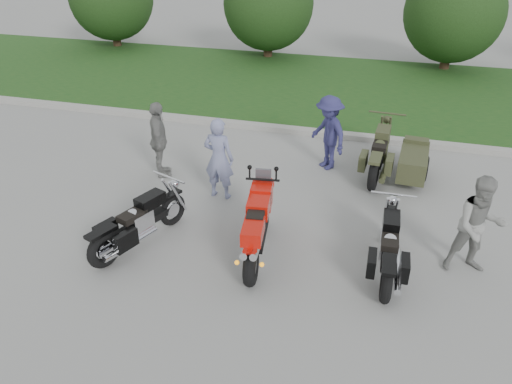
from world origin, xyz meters
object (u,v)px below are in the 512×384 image
(person_denim, at_px, (328,133))
(person_back, at_px, (159,140))
(person_stripe, at_px, (219,159))
(cruiser_sidecar, at_px, (399,159))
(cruiser_right, at_px, (389,250))
(person_grey, at_px, (479,226))
(cruiser_left, at_px, (136,225))
(sportbike_red, at_px, (257,226))

(person_denim, height_order, person_back, person_denim)
(person_stripe, bearing_deg, cruiser_sidecar, -148.52)
(cruiser_right, xyz_separation_m, person_stripe, (-3.61, 1.73, 0.45))
(person_stripe, distance_m, person_back, 1.73)
(cruiser_right, distance_m, person_grey, 1.51)
(cruiser_right, xyz_separation_m, person_denim, (-1.60, 3.75, 0.44))
(cruiser_left, xyz_separation_m, person_back, (-0.79, 2.74, 0.43))
(person_stripe, bearing_deg, sportbike_red, 129.24)
(cruiser_sidecar, xyz_separation_m, person_back, (-5.31, -1.38, 0.43))
(person_stripe, relative_size, person_grey, 1.01)
(cruiser_sidecar, distance_m, person_stripe, 4.17)
(sportbike_red, xyz_separation_m, cruiser_sidecar, (2.32, 3.82, -0.18))
(cruiser_sidecar, height_order, person_back, person_back)
(person_denim, bearing_deg, person_stripe, -88.48)
(cruiser_left, distance_m, person_grey, 5.91)
(person_grey, distance_m, person_denim, 4.44)
(cruiser_sidecar, relative_size, person_grey, 1.44)
(cruiser_right, bearing_deg, person_grey, 17.21)
(cruiser_left, relative_size, person_denim, 1.25)
(cruiser_right, bearing_deg, cruiser_left, -175.52)
(person_denim, bearing_deg, person_grey, -1.67)
(cruiser_left, relative_size, person_stripe, 1.24)
(sportbike_red, height_order, cruiser_left, sportbike_red)
(cruiser_left, height_order, person_back, person_back)
(person_denim, distance_m, person_back, 3.92)
(sportbike_red, height_order, person_grey, person_grey)
(person_denim, bearing_deg, person_back, -111.94)
(person_grey, height_order, person_back, person_grey)
(cruiser_right, height_order, cruiser_sidecar, cruiser_sidecar)
(cruiser_left, height_order, person_stripe, person_stripe)
(cruiser_left, relative_size, person_back, 1.25)
(cruiser_sidecar, distance_m, person_back, 5.50)
(cruiser_sidecar, relative_size, person_back, 1.44)
(person_grey, bearing_deg, person_back, 150.98)
(person_stripe, bearing_deg, person_back, -15.56)
(cruiser_left, bearing_deg, cruiser_sidecar, 63.00)
(cruiser_right, xyz_separation_m, cruiser_sidecar, (0.06, 3.67, 0.01))
(cruiser_left, bearing_deg, person_back, 126.79)
(cruiser_sidecar, xyz_separation_m, person_denim, (-1.66, 0.08, 0.43))
(cruiser_sidecar, relative_size, person_denim, 1.44)
(sportbike_red, xyz_separation_m, person_grey, (3.63, 0.61, 0.25))
(person_stripe, xyz_separation_m, person_denim, (2.01, 2.03, -0.01))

